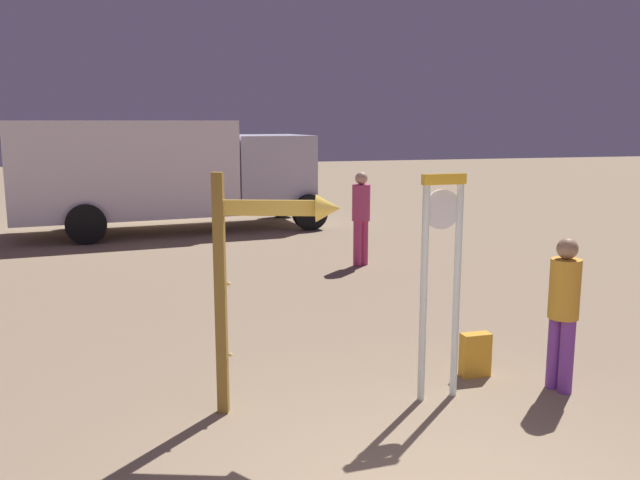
% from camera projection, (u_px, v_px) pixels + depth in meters
% --- Properties ---
extents(standing_clock, '(0.45, 0.11, 2.25)m').
position_uv_depth(standing_clock, '(441.00, 264.00, 6.47)').
color(standing_clock, white).
rests_on(standing_clock, ground_plane).
extents(arrow_sign, '(1.15, 0.53, 2.29)m').
position_uv_depth(arrow_sign, '(262.00, 255.00, 6.08)').
color(arrow_sign, olive).
rests_on(arrow_sign, ground_plane).
extents(person_near_clock, '(0.31, 0.31, 1.59)m').
position_uv_depth(person_near_clock, '(564.00, 307.00, 6.73)').
color(person_near_clock, '#74379B').
rests_on(person_near_clock, ground_plane).
extents(backpack, '(0.32, 0.19, 0.48)m').
position_uv_depth(backpack, '(475.00, 355.00, 7.24)').
color(backpack, gold).
rests_on(backpack, ground_plane).
extents(person_distant, '(0.34, 0.34, 1.79)m').
position_uv_depth(person_distant, '(361.00, 214.00, 12.64)').
color(person_distant, '#BC3669').
rests_on(person_distant, ground_plane).
extents(box_truck_near, '(7.65, 3.34, 2.74)m').
position_uv_depth(box_truck_near, '(161.00, 170.00, 16.54)').
color(box_truck_near, white).
rests_on(box_truck_near, ground_plane).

